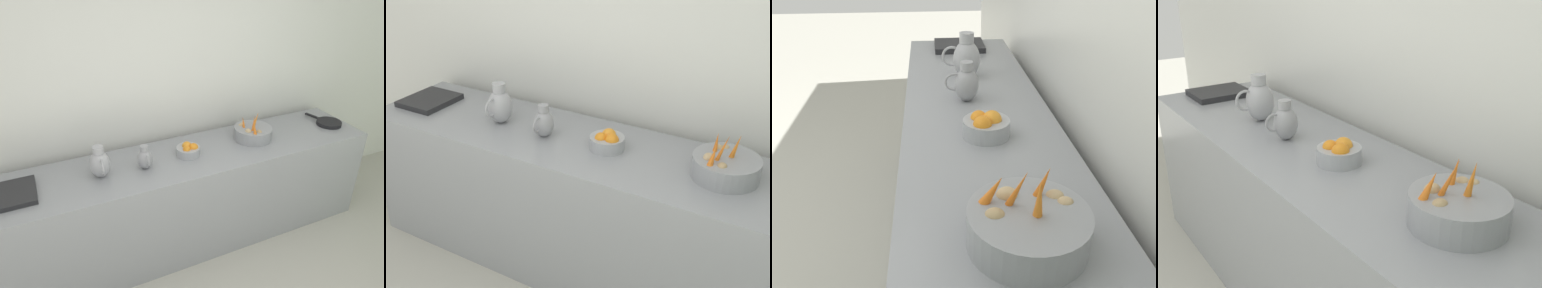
# 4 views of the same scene
# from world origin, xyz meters

# --- Properties ---
(tile_wall_left) EXTENTS (0.10, 7.75, 3.00)m
(tile_wall_left) POSITION_xyz_m (-1.95, 0.62, 1.50)
(tile_wall_left) COLOR silver
(tile_wall_left) RESTS_ON ground_plane
(prep_counter) EXTENTS (0.69, 3.22, 0.89)m
(prep_counter) POSITION_xyz_m (-1.50, 0.12, 0.45)
(prep_counter) COLOR gray
(prep_counter) RESTS_ON ground_plane
(vegetable_colander) EXTENTS (0.34, 0.34, 0.24)m
(vegetable_colander) POSITION_xyz_m (-1.53, 0.71, 0.95)
(vegetable_colander) COLOR gray
(vegetable_colander) RESTS_ON prep_counter
(orange_bowl) EXTENTS (0.19, 0.19, 0.11)m
(orange_bowl) POSITION_xyz_m (-1.50, 0.07, 0.94)
(orange_bowl) COLOR #9EA0A5
(orange_bowl) RESTS_ON prep_counter
(metal_pitcher_tall) EXTENTS (0.21, 0.15, 0.25)m
(metal_pitcher_tall) POSITION_xyz_m (-1.49, -0.66, 1.00)
(metal_pitcher_tall) COLOR #A3A3A8
(metal_pitcher_tall) RESTS_ON prep_counter
(metal_pitcher_short) EXTENTS (0.17, 0.12, 0.20)m
(metal_pitcher_short) POSITION_xyz_m (-1.46, -0.32, 0.98)
(metal_pitcher_short) COLOR #939399
(metal_pitcher_short) RESTS_ON prep_counter
(counter_sink_basin) EXTENTS (0.34, 0.30, 0.04)m
(counter_sink_basin) POSITION_xyz_m (-1.49, -1.27, 0.91)
(counter_sink_basin) COLOR #232326
(counter_sink_basin) RESTS_ON prep_counter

